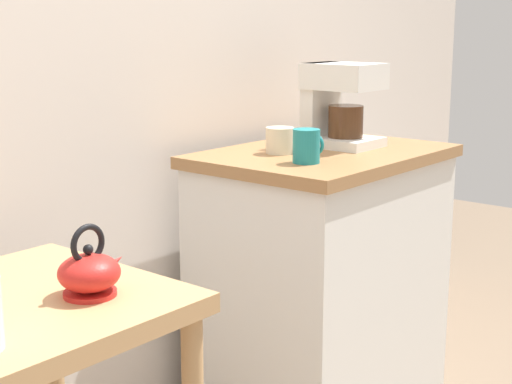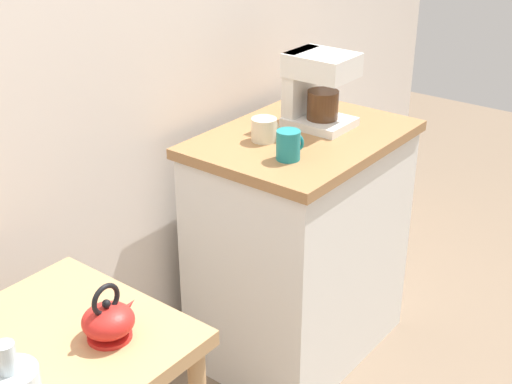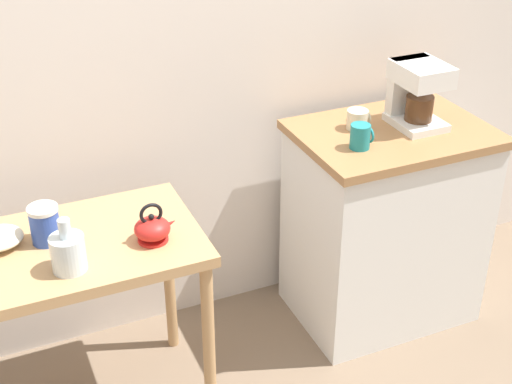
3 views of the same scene
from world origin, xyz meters
The scene contains 5 objects.
kitchen_counter centered at (0.75, 0.06, 0.44)m, with size 0.77×0.55×0.88m.
teakettle centered at (-0.31, -0.14, 0.80)m, with size 0.15×0.12×0.14m.
coffee_maker centered at (0.85, 0.08, 1.03)m, with size 0.18×0.22×0.26m.
mug_dark_teal centered at (0.54, -0.03, 0.93)m, with size 0.08×0.08×0.09m.
mug_small_cream centered at (0.62, 0.13, 0.92)m, with size 0.09×0.09×0.08m.
Camera 1 is at (-1.20, -1.29, 1.27)m, focal length 54.74 mm.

